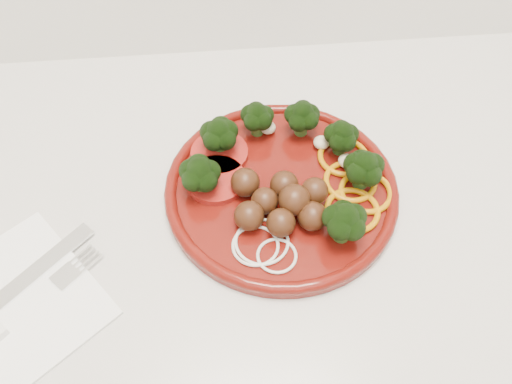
{
  "coord_description": "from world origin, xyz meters",
  "views": [
    {
      "loc": [
        0.06,
        1.39,
        1.37
      ],
      "look_at": [
        0.09,
        1.72,
        0.92
      ],
      "focal_mm": 35.0,
      "sensor_mm": 36.0,
      "label": 1
    }
  ],
  "objects": [
    {
      "name": "napkin",
      "position": [
        -0.17,
        1.61,
        0.9
      ],
      "size": [
        0.23,
        0.23,
        0.0
      ],
      "primitive_type": "cube",
      "rotation": [
        0.0,
        0.0,
        0.67
      ],
      "color": "white",
      "rests_on": "counter"
    },
    {
      "name": "plate",
      "position": [
        0.12,
        1.73,
        0.92
      ],
      "size": [
        0.27,
        0.27,
        0.06
      ],
      "rotation": [
        0.0,
        0.0,
        -0.4
      ],
      "color": "#510D08",
      "rests_on": "counter"
    },
    {
      "name": "counter",
      "position": [
        0.0,
        1.7,
        0.45
      ],
      "size": [
        2.4,
        0.6,
        0.9
      ],
      "color": "silver",
      "rests_on": "ground"
    }
  ]
}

